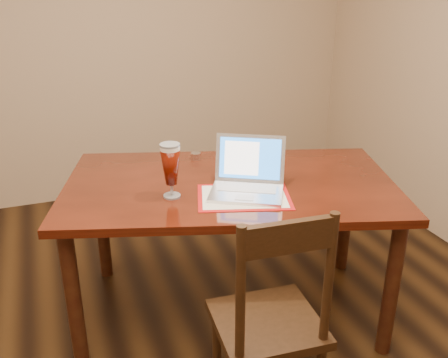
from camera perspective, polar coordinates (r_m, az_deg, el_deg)
name	(u,v)px	position (r m, az deg, el deg)	size (l,w,h in m)	color
room_shell	(165,5)	(1.77, -6.72, 19.16)	(4.51, 5.01, 2.71)	tan
dining_table	(229,198)	(2.70, 0.61, -2.16)	(1.96, 1.45, 1.10)	#4D160A
dining_chair	(270,322)	(2.20, 5.33, -15.97)	(0.47, 0.45, 1.05)	black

